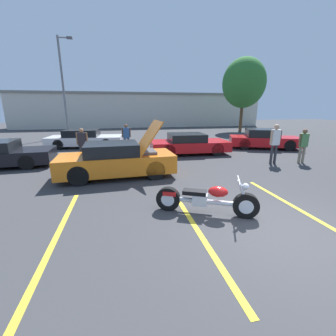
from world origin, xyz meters
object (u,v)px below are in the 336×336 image
spectator_near_motorcycle (82,142)px  parked_car_mid_right_row (189,144)px  show_car_hood_open (117,160)px  motorcycle (206,199)px  tree_background (244,83)px  parked_car_right_row (264,139)px  light_pole (64,84)px  spectator_midground (303,143)px  spectator_by_show_car (126,135)px  spectator_far_lot (275,140)px  parked_car_mid_left_row (85,139)px

spectator_near_motorcycle → parked_car_mid_right_row: bearing=8.5°
show_car_hood_open → motorcycle: bearing=-62.8°
tree_background → parked_car_mid_right_row: (-9.11, -10.64, -4.44)m
parked_car_right_row → spectator_near_motorcycle: (-10.72, -1.51, 0.37)m
light_pole → tree_background: bearing=4.0°
spectator_near_motorcycle → parked_car_right_row: bearing=8.0°
light_pole → tree_background: size_ratio=1.08×
motorcycle → spectator_midground: size_ratio=1.46×
spectator_near_motorcycle → spectator_by_show_car: spectator_by_show_car is taller
spectator_midground → parked_car_right_row: bearing=80.6°
spectator_far_lot → spectator_near_motorcycle: bearing=165.4°
parked_car_right_row → spectator_near_motorcycle: spectator_near_motorcycle is taller
tree_background → spectator_far_lot: size_ratio=4.15×
light_pole → parked_car_mid_right_row: size_ratio=1.86×
tree_background → motorcycle: bearing=-121.3°
show_car_hood_open → spectator_near_motorcycle: (-1.63, 2.79, 0.31)m
show_car_hood_open → spectator_far_lot: size_ratio=2.37×
parked_car_mid_right_row → spectator_by_show_car: 3.71m
parked_car_mid_left_row → parked_car_mid_right_row: (6.07, -3.58, 0.01)m
motorcycle → parked_car_mid_left_row: size_ratio=0.48×
spectator_near_motorcycle → motorcycle: bearing=-59.8°
parked_car_mid_left_row → spectator_by_show_car: 3.46m
parked_car_mid_left_row → parked_car_right_row: parked_car_right_row is taller
motorcycle → tree_background: bearing=83.4°
show_car_hood_open → spectator_far_lot: (7.05, 0.52, 0.46)m
parked_car_mid_left_row → spectator_far_lot: bearing=-31.4°
parked_car_mid_left_row → parked_car_mid_right_row: parked_car_mid_left_row is taller
parked_car_mid_right_row → spectator_near_motorcycle: size_ratio=2.73×
parked_car_mid_left_row → spectator_midground: size_ratio=3.01×
parked_car_mid_right_row → spectator_far_lot: 4.44m
tree_background → parked_car_right_row: 11.57m
motorcycle → spectator_by_show_car: size_ratio=1.45×
spectator_near_motorcycle → spectator_far_lot: spectator_far_lot is taller
show_car_hood_open → light_pole: bearing=105.2°
parked_car_mid_left_row → parked_car_right_row: 11.63m
motorcycle → spectator_midground: bearing=57.2°
light_pole → spectator_near_motorcycle: bearing=-75.4°
parked_car_right_row → parked_car_mid_right_row: parked_car_right_row is taller
parked_car_mid_right_row → spectator_near_motorcycle: spectator_near_motorcycle is taller
show_car_hood_open → parked_car_mid_left_row: 7.52m
tree_background → motorcycle: (-10.89, -17.90, -4.62)m
spectator_near_motorcycle → spectator_midground: (10.07, -2.42, -0.00)m
motorcycle → spectator_far_lot: bearing=65.0°
parked_car_mid_left_row → motorcycle: bearing=-63.9°
parked_car_mid_right_row → spectator_near_motorcycle: bearing=-168.9°
show_car_hood_open → spectator_near_motorcycle: show_car_hood_open is taller
parked_car_mid_left_row → spectator_by_show_car: size_ratio=2.99×
parked_car_mid_left_row → parked_car_right_row: (11.26, -2.90, 0.03)m
parked_car_mid_left_row → spectator_by_show_car: bearing=-34.6°
spectator_by_show_car → spectator_far_lot: spectator_far_lot is taller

